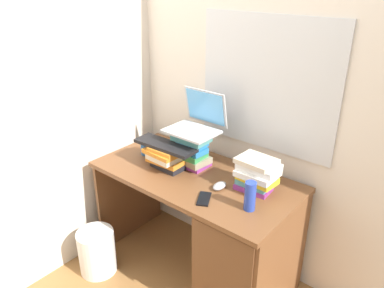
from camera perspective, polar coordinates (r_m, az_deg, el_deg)
name	(u,v)px	position (r m, az deg, el deg)	size (l,w,h in m)	color
ground_plane	(194,266)	(2.81, 0.37, -17.92)	(6.00, 6.00, 0.00)	olive
wall_back	(233,75)	(2.45, 6.17, 10.27)	(6.00, 0.06, 2.60)	silver
wall_left	(110,68)	(2.68, -12.23, 11.13)	(0.05, 6.00, 2.60)	beige
desk	(233,241)	(2.39, 6.24, -14.35)	(1.30, 0.66, 0.74)	brown
book_stack_tall	(191,150)	(2.43, -0.09, -0.89)	(0.25, 0.18, 0.24)	#8C338C
book_stack_keyboard_riser	(166,157)	(2.42, -3.89, -1.89)	(0.25, 0.20, 0.15)	black
book_stack_side	(257,174)	(2.19, 9.73, -4.42)	(0.24, 0.19, 0.20)	#8C338C
laptop	(197,121)	(2.40, 0.81, 3.47)	(0.32, 0.29, 0.25)	#B7BABF
keyboard	(165,145)	(2.38, -4.04, -0.21)	(0.42, 0.14, 0.02)	black
computer_mouse	(220,186)	(2.22, 4.17, -6.31)	(0.06, 0.10, 0.04)	#A5A8AD
mug	(147,148)	(2.63, -6.81, -0.55)	(0.12, 0.08, 0.10)	#265999
water_bottle	(250,196)	(2.03, 8.74, -7.76)	(0.06, 0.06, 0.16)	#263FA5
cell_phone	(204,199)	(2.13, 1.82, -8.25)	(0.07, 0.14, 0.01)	black
wastebasket	(97,251)	(2.76, -14.12, -15.41)	(0.25, 0.25, 0.32)	silver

